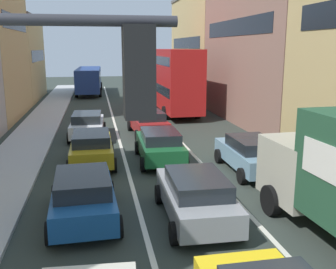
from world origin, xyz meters
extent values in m
cube|color=#B5B5B5|center=(-6.70, 20.00, 0.07)|extent=(2.60, 64.00, 0.14)
cube|color=silver|center=(-1.70, 20.00, 0.01)|extent=(0.16, 60.00, 0.01)
cube|color=silver|center=(1.70, 20.00, 0.01)|extent=(0.16, 60.00, 0.01)
cube|color=black|center=(-8.48, 27.50, 6.97)|extent=(0.02, 8.80, 1.10)
cube|color=tan|center=(-12.00, 38.50, 3.98)|extent=(7.00, 10.90, 7.95)
cube|color=black|center=(-8.48, 38.50, 4.38)|extent=(0.02, 8.80, 1.10)
cube|color=tan|center=(9.90, 36.67, 5.13)|extent=(7.00, 14.57, 10.25)
cube|color=black|center=(6.38, 36.67, 5.64)|extent=(0.02, 11.73, 1.10)
cube|color=#936B5B|center=(9.90, 22.00, 5.90)|extent=(7.00, 14.57, 11.80)
cube|color=black|center=(6.38, 22.00, 6.49)|extent=(0.02, 11.73, 1.10)
cube|color=black|center=(-2.55, -0.25, 4.95)|extent=(0.28, 0.28, 0.84)
sphere|color=red|center=(-2.55, -0.10, 5.21)|extent=(0.18, 0.18, 0.18)
sphere|color=#F2A519|center=(-2.55, -0.10, 4.95)|extent=(0.18, 0.18, 0.18)
sphere|color=green|center=(-2.55, -0.10, 4.69)|extent=(0.18, 0.18, 0.18)
cube|color=#B7B29E|center=(3.57, 6.95, 1.43)|extent=(2.51, 2.51, 1.90)
cube|color=black|center=(3.52, 8.16, 1.81)|extent=(2.02, 0.12, 0.70)
cylinder|color=black|center=(2.37, 6.98, 0.48)|extent=(0.34, 0.97, 0.96)
cube|color=gray|center=(-0.07, 7.06, 0.67)|extent=(1.89, 4.34, 0.70)
cube|color=#1E2328|center=(-0.07, 6.86, 1.23)|extent=(1.63, 2.44, 0.52)
cylinder|color=black|center=(-0.96, 8.54, 0.32)|extent=(0.23, 0.64, 0.64)
cylinder|color=black|center=(0.88, 8.51, 0.32)|extent=(0.23, 0.64, 0.64)
cylinder|color=black|center=(-1.02, 5.62, 0.32)|extent=(0.23, 0.64, 0.64)
cylinder|color=black|center=(0.82, 5.58, 0.32)|extent=(0.23, 0.64, 0.64)
cube|color=#194C8C|center=(-3.43, 7.74, 0.67)|extent=(1.95, 4.36, 0.70)
cube|color=#1E2328|center=(-3.42, 7.54, 1.23)|extent=(1.67, 2.46, 0.52)
cylinder|color=black|center=(-4.40, 9.17, 0.32)|extent=(0.24, 0.65, 0.64)
cylinder|color=black|center=(-2.56, 9.23, 0.32)|extent=(0.24, 0.65, 0.64)
cylinder|color=black|center=(-4.30, 6.24, 0.32)|extent=(0.24, 0.65, 0.64)
cylinder|color=black|center=(-2.46, 6.31, 0.32)|extent=(0.24, 0.65, 0.64)
cube|color=#19592D|center=(-0.11, 13.50, 0.67)|extent=(1.90, 4.34, 0.70)
cube|color=#1E2328|center=(-0.12, 13.30, 1.23)|extent=(1.64, 2.44, 0.52)
cylinder|color=black|center=(-1.00, 14.98, 0.32)|extent=(0.24, 0.65, 0.64)
cylinder|color=black|center=(0.84, 14.94, 0.32)|extent=(0.24, 0.65, 0.64)
cylinder|color=black|center=(-1.06, 12.06, 0.32)|extent=(0.24, 0.65, 0.64)
cylinder|color=black|center=(0.77, 12.01, 0.32)|extent=(0.24, 0.65, 0.64)
cube|color=#B29319|center=(-3.20, 13.67, 0.67)|extent=(1.80, 4.30, 0.70)
cube|color=#1E2328|center=(-3.20, 13.47, 1.23)|extent=(1.59, 2.41, 0.52)
cylinder|color=black|center=(-4.12, 15.13, 0.32)|extent=(0.22, 0.64, 0.64)
cylinder|color=black|center=(-2.28, 15.13, 0.32)|extent=(0.22, 0.64, 0.64)
cylinder|color=black|center=(-4.12, 12.21, 0.32)|extent=(0.22, 0.64, 0.64)
cylinder|color=black|center=(-2.28, 12.21, 0.32)|extent=(0.22, 0.64, 0.64)
cube|color=#A51E1E|center=(0.13, 19.24, 0.67)|extent=(2.06, 4.40, 0.70)
cube|color=#1E2328|center=(0.15, 19.04, 1.23)|extent=(1.73, 2.50, 0.52)
cylinder|color=black|center=(-0.87, 20.65, 0.32)|extent=(0.26, 0.65, 0.64)
cylinder|color=black|center=(0.96, 20.76, 0.32)|extent=(0.26, 0.65, 0.64)
cylinder|color=black|center=(-0.70, 17.73, 0.32)|extent=(0.26, 0.65, 0.64)
cylinder|color=black|center=(1.14, 17.84, 0.32)|extent=(0.26, 0.65, 0.64)
cube|color=silver|center=(-3.47, 19.13, 0.67)|extent=(1.97, 4.37, 0.70)
cube|color=#1E2328|center=(-3.48, 18.93, 1.23)|extent=(1.68, 2.47, 0.52)
cylinder|color=black|center=(-4.33, 20.63, 0.32)|extent=(0.24, 0.65, 0.64)
cylinder|color=black|center=(-2.49, 20.56, 0.32)|extent=(0.24, 0.65, 0.64)
cylinder|color=black|center=(-4.44, 17.71, 0.32)|extent=(0.24, 0.65, 0.64)
cylinder|color=black|center=(-2.61, 17.63, 0.32)|extent=(0.24, 0.65, 0.64)
cube|color=#759EB7|center=(3.43, 11.32, 0.67)|extent=(1.81, 4.30, 0.70)
cube|color=#1E2328|center=(3.43, 11.12, 1.23)|extent=(1.59, 2.41, 0.52)
cylinder|color=black|center=(2.50, 12.78, 0.32)|extent=(0.22, 0.64, 0.64)
cylinder|color=black|center=(4.34, 12.78, 0.32)|extent=(0.22, 0.64, 0.64)
cylinder|color=black|center=(2.51, 9.85, 0.32)|extent=(0.22, 0.64, 0.64)
cylinder|color=black|center=(4.35, 9.86, 0.32)|extent=(0.22, 0.64, 0.64)
cube|color=#B21919|center=(3.22, 27.32, 1.70)|extent=(2.68, 10.54, 2.40)
cube|color=black|center=(3.22, 27.32, 2.06)|extent=(2.70, 9.91, 0.70)
cube|color=#B21919|center=(3.22, 27.32, 3.98)|extent=(2.68, 10.54, 2.16)
cube|color=black|center=(3.22, 27.32, 4.22)|extent=(2.70, 9.91, 0.64)
cylinder|color=black|center=(1.90, 31.08, 0.50)|extent=(0.32, 1.01, 1.00)
cylinder|color=black|center=(4.40, 31.12, 0.50)|extent=(0.32, 1.01, 1.00)
cylinder|color=black|center=(2.02, 24.15, 0.50)|extent=(0.32, 1.01, 1.00)
cylinder|color=black|center=(4.52, 24.19, 0.50)|extent=(0.32, 1.01, 1.00)
cube|color=navy|center=(-3.57, 41.93, 1.70)|extent=(2.83, 10.57, 2.40)
cube|color=black|center=(-3.57, 41.93, 2.06)|extent=(2.84, 9.94, 0.70)
cylinder|color=black|center=(-4.70, 45.75, 0.50)|extent=(0.33, 1.01, 1.00)
cylinder|color=black|center=(-2.20, 45.67, 0.50)|extent=(0.33, 1.01, 1.00)
cylinder|color=black|center=(-4.92, 38.83, 0.50)|extent=(0.33, 1.01, 1.00)
cylinder|color=black|center=(-2.42, 38.75, 0.50)|extent=(0.33, 1.01, 1.00)
camera|label=1|loc=(-2.95, -3.83, 5.17)|focal=41.94mm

